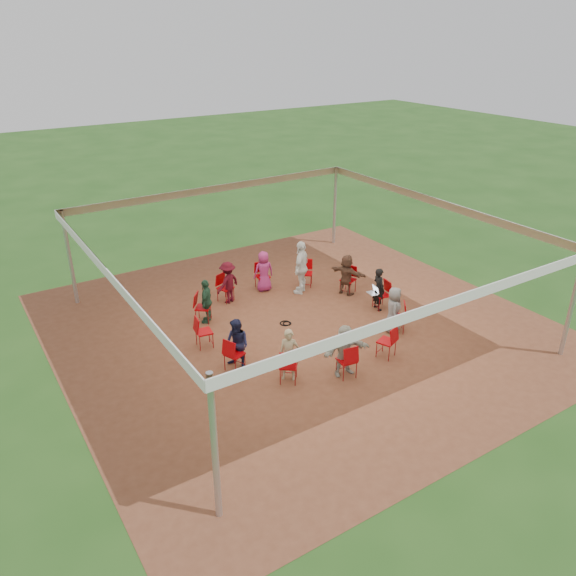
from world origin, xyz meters
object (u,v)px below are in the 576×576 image
cable_coil (286,323)px  standing_person (301,267)px  chair_9 (347,360)px  person_seated_4 (207,301)px  chair_3 (262,276)px  chair_11 (397,317)px  chair_6 (204,332)px  chair_7 (234,354)px  person_seated_6 (289,355)px  chair_4 (225,288)px  person_seated_1 (347,275)px  chair_1 (348,280)px  person_seated_0 (379,289)px  person_seated_8 (394,310)px  chair_0 (382,295)px  chair_5 (203,308)px  chair_2 (306,273)px  laptop (374,291)px  person_seated_3 (228,282)px  person_seated_5 (237,344)px  person_seated_2 (264,271)px  person_seated_7 (345,350)px  chair_8 (288,366)px  chair_10 (387,341)px

cable_coil → standing_person: bearing=44.7°
chair_9 → cable_coil: 3.10m
standing_person → cable_coil: bearing=6.3°
person_seated_4 → cable_coil: bearing=92.3°
chair_3 → chair_11: (1.77, -4.49, 0.00)m
chair_6 → chair_7: size_ratio=1.00×
chair_7 → person_seated_6: bearing=19.7°
chair_4 → chair_6: (-1.74, -2.18, 0.00)m
person_seated_1 → chair_1: bearing=-90.0°
chair_1 → person_seated_0: (0.04, -1.42, 0.23)m
chair_9 → person_seated_8: size_ratio=0.67×
chair_0 → chair_9: same height
chair_3 → cable_coil: bearing=83.7°
chair_5 → person_seated_1: (4.66, -0.76, 0.23)m
chair_2 → laptop: chair_2 is taller
chair_2 → chair_11: same height
chair_6 → chair_7: 1.44m
person_seated_1 → person_seated_4: size_ratio=1.00×
chair_5 → chair_7: bearing=30.0°
chair_2 → person_seated_8: 3.86m
person_seated_3 → person_seated_8: 5.15m
chair_2 → cable_coil: (-1.97, -1.87, -0.43)m
chair_2 → person_seated_6: person_seated_6 is taller
chair_2 → laptop: bearing=144.8°
person_seated_5 → chair_6: bearing=169.7°
person_seated_2 → person_seated_8: bearing=120.0°
chair_9 → chair_1: bearing=60.0°
person_seated_0 → person_seated_7: bearing=135.0°
chair_3 → person_seated_8: (1.67, -4.42, 0.23)m
chair_8 → chair_10: same height
chair_1 → person_seated_8: person_seated_8 is taller
chair_4 → person_seated_5: 3.86m
chair_2 → person_seated_2: person_seated_2 is taller
person_seated_3 → person_seated_6: same height
chair_8 → chair_9: bearing=15.0°
chair_3 → person_seated_7: 5.46m
chair_4 → person_seated_3: size_ratio=0.67×
chair_11 → chair_8: bearing=135.0°
chair_2 → standing_person: standing_person is taller
chair_6 → person_seated_3: size_ratio=0.67×
person_seated_0 → standing_person: 2.61m
chair_3 → laptop: chair_3 is taller
person_seated_3 → standing_person: size_ratio=0.76×
chair_11 → person_seated_1: person_seated_1 is taller
chair_8 → person_seated_0: 4.73m
person_seated_8 → laptop: (0.40, 1.29, -0.04)m
cable_coil → chair_5: bearing=143.7°
person_seated_4 → person_seated_6: same height
chair_5 → person_seated_2: (2.58, 0.90, 0.23)m
chair_8 → chair_10: size_ratio=1.00×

